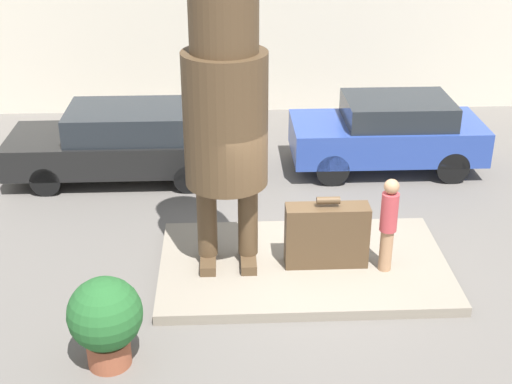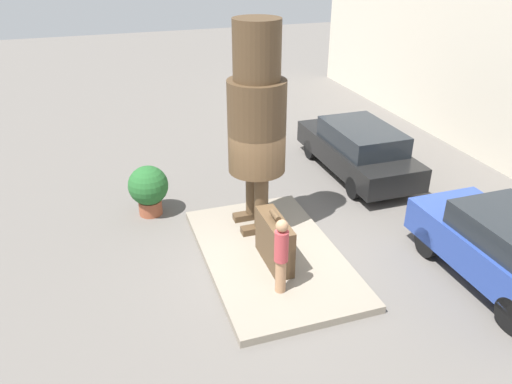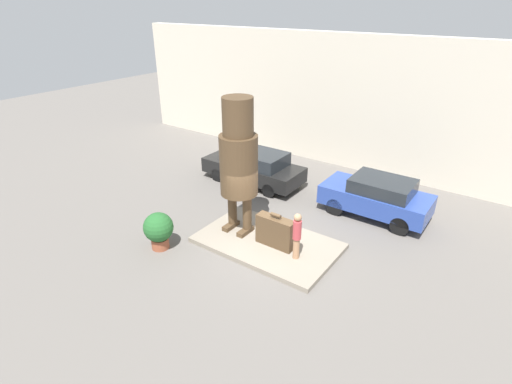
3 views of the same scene
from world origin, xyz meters
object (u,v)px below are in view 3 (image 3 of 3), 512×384
object	(u,v)px
statue_figure	(239,157)
parked_car_blue	(377,196)
parked_car_black	(254,166)
tourist	(297,234)
planter_pot	(159,229)
giant_suitcase	(275,232)

from	to	relation	value
statue_figure	parked_car_blue	bearing A→B (deg)	49.20
parked_car_black	parked_car_blue	distance (m)	5.63
tourist	planter_pot	distance (m)	4.61
statue_figure	parked_car_black	distance (m)	4.89
giant_suitcase	planter_pot	distance (m)	3.89
planter_pot	tourist	bearing A→B (deg)	25.17
statue_figure	parked_car_blue	xyz separation A→B (m)	(3.49, 4.05, -2.10)
parked_car_black	statue_figure	bearing A→B (deg)	119.00
tourist	parked_car_blue	size ratio (longest dim) A/B	0.39
statue_figure	parked_car_black	size ratio (longest dim) A/B	1.03
giant_suitcase	parked_car_blue	distance (m)	4.60
tourist	parked_car_black	bearing A→B (deg)	137.93
parked_car_black	planter_pot	xyz separation A→B (m)	(0.50, -6.16, -0.07)
statue_figure	parked_car_black	world-z (taller)	statue_figure
statue_figure	tourist	xyz separation A→B (m)	(2.53, -0.36, -1.91)
statue_figure	giant_suitcase	bearing A→B (deg)	-5.02
statue_figure	planter_pot	size ratio (longest dim) A/B	3.63
parked_car_blue	parked_car_black	bearing A→B (deg)	2.05
tourist	giant_suitcase	bearing A→B (deg)	166.82
parked_car_black	planter_pot	size ratio (longest dim) A/B	3.53
giant_suitcase	planter_pot	size ratio (longest dim) A/B	1.02
tourist	parked_car_blue	bearing A→B (deg)	77.61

